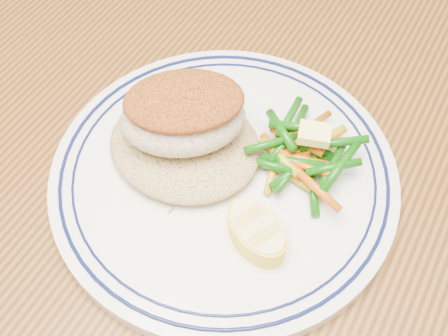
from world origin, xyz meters
The scene contains 7 objects.
dining_table centered at (0.00, 0.00, 0.65)m, with size 1.50×0.90×0.75m.
plate centered at (-0.05, -0.04, 0.76)m, with size 0.30×0.30×0.02m.
rice_pilaf centered at (-0.09, -0.04, 0.78)m, with size 0.13×0.12×0.03m, color #A18650.
fish_fillet centered at (-0.09, -0.04, 0.81)m, with size 0.13×0.12×0.05m.
vegetable_pile centered at (0.00, -0.01, 0.78)m, with size 0.10×0.10×0.03m.
butter_pat centered at (0.01, 0.00, 0.80)m, with size 0.03×0.02×0.01m, color #FEF27C.
lemon_wedge centered at (0.01, -0.09, 0.78)m, with size 0.07×0.07×0.02m.
Camera 1 is at (0.09, -0.28, 1.15)m, focal length 45.00 mm.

